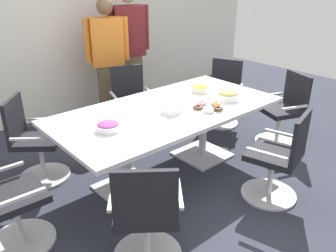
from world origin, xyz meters
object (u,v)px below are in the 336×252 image
office_chair_1 (283,113)px  snack_bowl_candy_mix (108,126)px  person_standing_1 (130,49)px  snack_bowl_chips_yellow (200,88)px  office_chair_2 (222,96)px  office_chair_4 (34,144)px  office_chair_0 (279,161)px  office_chair_3 (132,105)px  donut_platter (208,107)px  napkin_pile (171,110)px  conference_table (168,119)px  person_standing_0 (108,60)px  office_chair_6 (146,219)px  snack_bowl_cookies (228,95)px  office_chair_5 (7,204)px

office_chair_1 → snack_bowl_candy_mix: size_ratio=4.09×
person_standing_1 → snack_bowl_chips_yellow: size_ratio=9.51×
office_chair_2 → office_chair_4: (-2.63, 0.29, 0.00)m
office_chair_4 → snack_bowl_chips_yellow: office_chair_4 is taller
office_chair_0 → office_chair_3: bearing=79.7°
snack_bowl_chips_yellow → donut_platter: size_ratio=0.60×
person_standing_1 → napkin_pile: 2.07m
conference_table → snack_bowl_chips_yellow: (0.63, 0.16, 0.17)m
snack_bowl_candy_mix → donut_platter: (1.06, -0.22, -0.02)m
office_chair_1 → person_standing_0: 2.49m
conference_table → office_chair_0: (0.47, -1.06, -0.22)m
office_chair_0 → office_chair_6: 1.47m
office_chair_4 → snack_bowl_candy_mix: office_chair_4 is taller
snack_bowl_cookies → napkin_pile: size_ratio=1.64×
office_chair_1 → office_chair_4: (-2.71, 1.24, 0.00)m
office_chair_2 → office_chair_4: bearing=60.8°
office_chair_0 → office_chair_6: bearing=158.7°
office_chair_5 → napkin_pile: bearing=89.1°
conference_table → office_chair_4: bearing=144.3°
conference_table → napkin_pile: bearing=-119.9°
donut_platter → napkin_pile: napkin_pile is taller
office_chair_4 → napkin_pile: size_ratio=5.96×
office_chair_4 → donut_platter: office_chair_4 is taller
snack_bowl_chips_yellow → napkin_pile: size_ratio=1.30×
office_chair_3 → person_standing_0: 0.78m
office_chair_0 → napkin_pile: 1.14m
office_chair_4 → person_standing_1: person_standing_1 is taller
office_chair_2 → snack_bowl_candy_mix: size_ratio=4.09×
conference_table → snack_bowl_cookies: (0.67, -0.24, 0.18)m
office_chair_6 → snack_bowl_candy_mix: office_chair_6 is taller
snack_bowl_chips_yellow → office_chair_2: bearing=23.2°
office_chair_1 → snack_bowl_cookies: (-0.90, 0.19, 0.40)m
office_chair_4 → person_standing_1: 2.20m
office_chair_3 → office_chair_5: bearing=48.2°
office_chair_5 → person_standing_0: (2.04, 1.73, 0.50)m
office_chair_5 → person_standing_0: person_standing_0 is taller
person_standing_1 → napkin_pile: (-0.84, -1.88, -0.21)m
person_standing_1 → snack_bowl_candy_mix: 2.37m
office_chair_0 → office_chair_6: same height
office_chair_3 → office_chair_4: size_ratio=1.00×
office_chair_0 → office_chair_2: (1.03, 1.59, 0.00)m
snack_bowl_cookies → napkin_pile: snack_bowl_cookies is taller
office_chair_6 → donut_platter: (1.30, 0.61, 0.36)m
conference_table → person_standing_1: bearing=66.3°
conference_table → office_chair_6: bearing=-137.8°
snack_bowl_cookies → napkin_pile: bearing=172.0°
donut_platter → conference_table: bearing=137.1°
office_chair_3 → snack_bowl_chips_yellow: 1.06m
conference_table → office_chair_6: size_ratio=2.64×
conference_table → office_chair_3: size_ratio=2.64×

